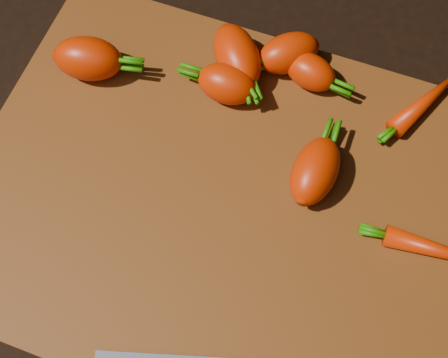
% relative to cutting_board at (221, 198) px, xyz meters
% --- Properties ---
extents(ground, '(2.00, 2.00, 0.01)m').
position_rel_cutting_board_xyz_m(ground, '(0.00, 0.00, -0.01)').
color(ground, black).
extents(cutting_board, '(0.50, 0.40, 0.01)m').
position_rel_cutting_board_xyz_m(cutting_board, '(0.00, 0.00, 0.00)').
color(cutting_board, '#5C2F10').
rests_on(cutting_board, ground).
extents(carrot_0, '(0.08, 0.06, 0.05)m').
position_rel_cutting_board_xyz_m(carrot_0, '(-0.18, 0.09, 0.03)').
color(carrot_0, red).
rests_on(carrot_0, cutting_board).
extents(carrot_1, '(0.06, 0.04, 0.04)m').
position_rel_cutting_board_xyz_m(carrot_1, '(-0.03, 0.11, 0.03)').
color(carrot_1, red).
rests_on(carrot_1, cutting_board).
extents(carrot_2, '(0.09, 0.09, 0.05)m').
position_rel_cutting_board_xyz_m(carrot_2, '(-0.04, 0.15, 0.03)').
color(carrot_2, red).
rests_on(carrot_2, cutting_board).
extents(carrot_3, '(0.05, 0.08, 0.04)m').
position_rel_cutting_board_xyz_m(carrot_3, '(0.08, 0.05, 0.03)').
color(carrot_3, red).
rests_on(carrot_3, cutting_board).
extents(carrot_4, '(0.08, 0.08, 0.04)m').
position_rel_cutting_board_xyz_m(carrot_4, '(0.01, 0.17, 0.03)').
color(carrot_4, red).
rests_on(carrot_4, cutting_board).
extents(carrot_5, '(0.06, 0.05, 0.04)m').
position_rel_cutting_board_xyz_m(carrot_5, '(0.04, 0.16, 0.02)').
color(carrot_5, red).
rests_on(carrot_5, cutting_board).
extents(carrot_6, '(0.07, 0.10, 0.02)m').
position_rel_cutting_board_xyz_m(carrot_6, '(0.17, 0.17, 0.02)').
color(carrot_6, red).
rests_on(carrot_6, cutting_board).
extents(carrot_7, '(0.12, 0.03, 0.02)m').
position_rel_cutting_board_xyz_m(carrot_7, '(0.22, 0.01, 0.02)').
color(carrot_7, red).
rests_on(carrot_7, cutting_board).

